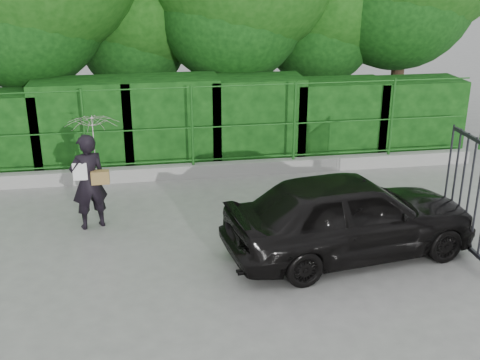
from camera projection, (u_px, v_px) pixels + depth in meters
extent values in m
plane|color=gray|center=(194.00, 279.00, 9.35)|extent=(80.00, 80.00, 0.00)
cube|color=#9E9E99|center=(176.00, 172.00, 13.44)|extent=(14.00, 0.25, 0.30)
cylinder|color=#195417|center=(84.00, 130.00, 12.79)|extent=(0.06, 0.06, 1.80)
cylinder|color=#195417|center=(192.00, 126.00, 13.13)|extent=(0.06, 0.06, 1.80)
cylinder|color=#195417|center=(295.00, 121.00, 13.47)|extent=(0.06, 0.06, 1.80)
cylinder|color=#195417|center=(392.00, 117.00, 13.82)|extent=(0.06, 0.06, 1.80)
cylinder|color=#195417|center=(175.00, 161.00, 13.35)|extent=(13.60, 0.03, 0.03)
cylinder|color=#195417|center=(174.00, 129.00, 13.09)|extent=(13.60, 0.03, 0.03)
cylinder|color=#195417|center=(172.00, 88.00, 12.77)|extent=(13.60, 0.03, 0.03)
cube|color=black|center=(84.00, 125.00, 13.75)|extent=(2.20, 1.20, 2.08)
cube|color=black|center=(172.00, 121.00, 14.05)|extent=(2.20, 1.20, 2.09)
cube|color=black|center=(256.00, 119.00, 14.36)|extent=(2.20, 1.20, 2.03)
cube|color=black|center=(336.00, 119.00, 14.68)|extent=(2.20, 1.20, 1.88)
cube|color=black|center=(413.00, 116.00, 14.98)|extent=(2.20, 1.20, 1.85)
cylinder|color=black|center=(43.00, 61.00, 14.74)|extent=(0.36, 0.36, 4.50)
cylinder|color=black|center=(147.00, 73.00, 16.53)|extent=(0.36, 0.36, 3.25)
sphere|color=#14470F|center=(143.00, 0.00, 15.84)|extent=(3.90, 3.90, 3.90)
cylinder|color=black|center=(242.00, 59.00, 15.81)|extent=(0.36, 0.36, 4.25)
cylinder|color=black|center=(325.00, 66.00, 16.96)|extent=(0.36, 0.36, 3.50)
cylinder|color=black|center=(400.00, 43.00, 16.66)|extent=(0.36, 0.36, 4.75)
cube|color=#25252B|center=(471.00, 250.00, 9.93)|extent=(0.05, 2.00, 0.06)
cylinder|color=#25252B|center=(477.00, 198.00, 9.66)|extent=(0.04, 0.04, 1.90)
cylinder|color=#25252B|center=(469.00, 193.00, 9.89)|extent=(0.04, 0.04, 1.90)
cylinder|color=#25252B|center=(462.00, 187.00, 10.12)|extent=(0.04, 0.04, 1.90)
cylinder|color=#25252B|center=(454.00, 182.00, 10.35)|extent=(0.04, 0.04, 1.90)
cylinder|color=#25252B|center=(447.00, 177.00, 10.58)|extent=(0.04, 0.04, 1.90)
imported|color=black|center=(89.00, 182.00, 10.81)|extent=(0.75, 0.62, 1.78)
imported|color=silver|center=(93.00, 139.00, 10.59)|extent=(0.93, 0.95, 0.85)
cube|color=olive|center=(100.00, 177.00, 10.73)|extent=(0.32, 0.15, 0.24)
cube|color=white|center=(80.00, 172.00, 10.59)|extent=(0.25, 0.02, 0.32)
imported|color=black|center=(350.00, 215.00, 9.88)|extent=(4.39, 2.30, 1.42)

